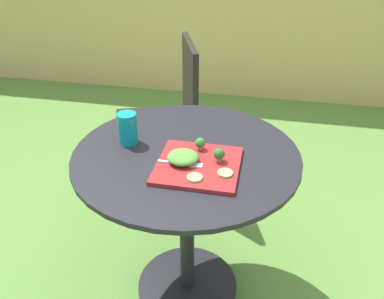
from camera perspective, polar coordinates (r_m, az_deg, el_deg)
ground_plane at (r=1.88m, az=-0.66°, el=-19.65°), size 12.00×12.00×0.00m
bamboo_fence at (r=3.53m, az=7.66°, el=20.09°), size 8.00×0.08×1.61m
patio_table at (r=1.57m, az=-0.76°, el=-9.49°), size 0.82×0.82×0.73m
patio_chair at (r=2.19m, az=-3.15°, el=5.82°), size 0.56×0.56×0.90m
salad_plate at (r=1.31m, az=0.90°, el=-2.31°), size 0.28×0.28×0.01m
drinking_glass at (r=1.45m, az=-9.35°, el=2.83°), size 0.07×0.07×0.12m
fork at (r=1.30m, az=-1.09°, el=-2.12°), size 0.15×0.02×0.00m
lettuce_mound at (r=1.31m, az=-1.34°, el=-1.12°), size 0.11×0.10×0.04m
broccoli_floret_0 at (r=1.38m, az=1.20°, el=0.96°), size 0.04×0.04×0.04m
broccoli_floret_1 at (r=1.31m, az=3.98°, el=-0.66°), size 0.04×0.04×0.05m
cucumber_slice_0 at (r=1.26m, az=4.86°, el=-3.45°), size 0.05×0.05×0.01m
cucumber_slice_1 at (r=1.24m, az=0.39°, el=-4.11°), size 0.05×0.05×0.01m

